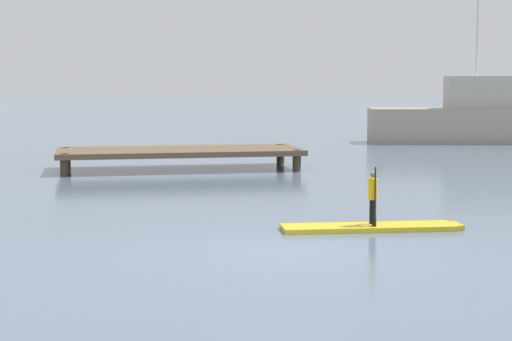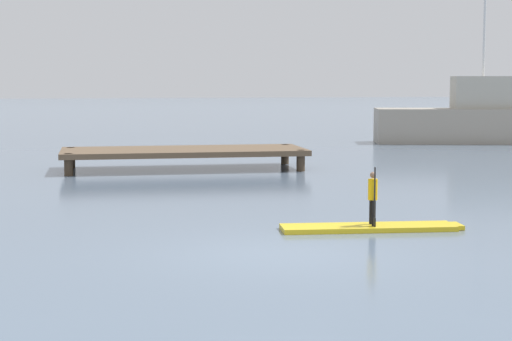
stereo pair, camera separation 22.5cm
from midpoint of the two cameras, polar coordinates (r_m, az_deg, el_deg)
The scene contains 5 objects.
ground_plane at distance 15.21m, azimuth 2.06°, elevation -5.50°, with size 240.00×240.00×0.00m, color slate.
paddleboard_near at distance 17.73m, azimuth 7.96°, elevation -3.73°, with size 3.72×1.05×0.10m.
paddler_child_solo at distance 17.62m, azimuth 8.04°, elevation -1.63°, with size 0.20×0.39×1.19m.
fishing_boat_white_large at distance 42.40m, azimuth 15.01°, elevation 3.37°, with size 10.12×4.30×9.04m.
floating_dock at distance 29.20m, azimuth -4.55°, elevation 1.23°, with size 8.09×3.06×0.70m.
Camera 2 is at (-3.08, -14.57, 3.05)m, focal length 60.94 mm.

